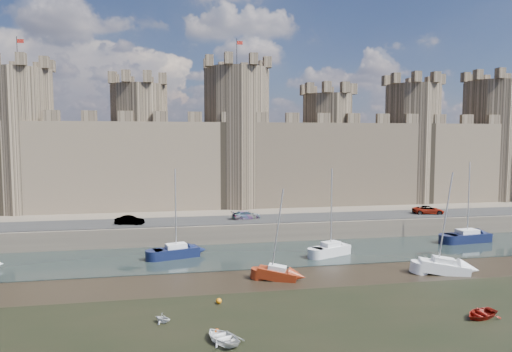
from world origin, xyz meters
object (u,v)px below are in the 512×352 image
(car_1, at_px, (130,220))
(sailboat_5, at_px, (444,266))
(sailboat_1, at_px, (176,251))
(sailboat_3, at_px, (467,236))
(sailboat_2, at_px, (331,249))
(sailboat_4, at_px, (277,273))
(car_2, at_px, (246,215))
(car_3, at_px, (428,210))

(car_1, height_order, sailboat_5, sailboat_5)
(sailboat_1, relative_size, sailboat_3, 0.96)
(sailboat_1, height_order, sailboat_2, sailboat_1)
(sailboat_4, bearing_deg, car_2, 111.19)
(car_2, xyz_separation_m, sailboat_4, (-0.18, -20.18, -2.41))
(car_3, relative_size, sailboat_2, 0.44)
(sailboat_5, bearing_deg, sailboat_4, -166.83)
(sailboat_4, bearing_deg, sailboat_3, 43.04)
(sailboat_3, bearing_deg, sailboat_2, -176.87)
(car_2, distance_m, sailboat_3, 29.95)
(sailboat_2, relative_size, sailboat_3, 0.96)
(car_3, distance_m, sailboat_3, 8.55)
(car_1, bearing_deg, sailboat_1, -131.83)
(car_1, xyz_separation_m, car_3, (43.53, 0.71, 0.02))
(car_1, distance_m, sailboat_4, 24.51)
(car_3, xyz_separation_m, sailboat_5, (-10.53, -20.47, -2.38))
(sailboat_2, relative_size, sailboat_5, 0.98)
(car_1, bearing_deg, sailboat_4, -126.57)
(sailboat_3, bearing_deg, sailboat_5, -139.00)
(car_1, distance_m, car_3, 43.54)
(car_1, xyz_separation_m, sailboat_5, (33.00, -19.76, -2.36))
(sailboat_2, xyz_separation_m, sailboat_4, (-8.32, -7.82, -0.13))
(car_1, height_order, sailboat_4, sailboat_4)
(sailboat_2, height_order, sailboat_4, sailboat_2)
(sailboat_3, bearing_deg, sailboat_1, 175.37)
(sailboat_5, bearing_deg, car_1, 165.82)
(sailboat_1, distance_m, sailboat_4, 14.01)
(sailboat_4, distance_m, sailboat_5, 17.36)
(car_1, relative_size, sailboat_4, 0.41)
(car_1, xyz_separation_m, sailboat_1, (5.96, -8.59, -2.30))
(car_3, bearing_deg, sailboat_2, 132.06)
(car_1, relative_size, car_2, 0.91)
(car_3, relative_size, sailboat_5, 0.43)
(car_3, bearing_deg, sailboat_3, -162.97)
(sailboat_4, bearing_deg, car_1, 151.70)
(sailboat_5, bearing_deg, sailboat_2, 152.09)
(sailboat_3, bearing_deg, sailboat_4, -164.94)
(sailboat_1, bearing_deg, sailboat_4, -62.08)
(sailboat_1, xyz_separation_m, sailboat_5, (27.05, -11.17, -0.06))
(car_1, height_order, sailboat_2, sailboat_2)
(car_1, height_order, sailboat_1, sailboat_1)
(sailboat_2, distance_m, sailboat_4, 11.42)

